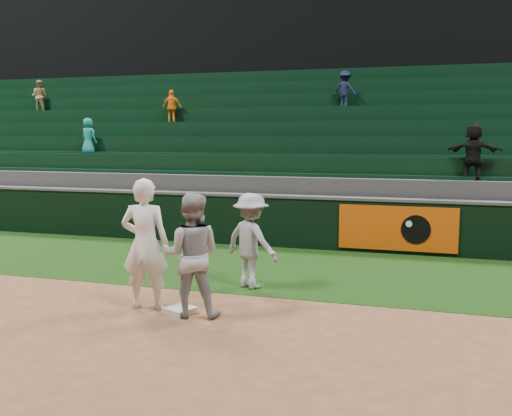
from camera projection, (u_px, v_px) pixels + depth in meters
The scene contains 9 objects.
ground at pixel (182, 307), 8.91m from camera, with size 70.00×70.00×0.00m, color brown.
foul_grass at pixel (242, 265), 11.76m from camera, with size 36.00×4.20×0.01m, color black.
upper_deck at pixel (346, 58), 24.71m from camera, with size 40.00×12.00×12.00m, color black.
first_base at pixel (180, 310), 8.60m from camera, with size 0.39×0.39×0.09m, color silver.
first_baseman at pixel (145, 244), 8.72m from camera, with size 0.74×0.49×2.03m, color white.
baserunner at pixel (191, 255), 8.39m from camera, with size 0.89×0.69×1.83m, color #979AA1.
base_coach at pixel (251, 241), 9.94m from camera, with size 1.08×0.62×1.66m, color #91939E.
field_wall at pixel (271, 220), 13.76m from camera, with size 36.00×0.45×1.25m.
stadium_seating at pixel (303, 167), 17.21m from camera, with size 36.00×5.95×4.85m.
Camera 1 is at (3.62, -7.93, 2.67)m, focal length 40.00 mm.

